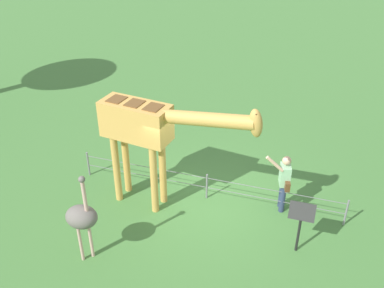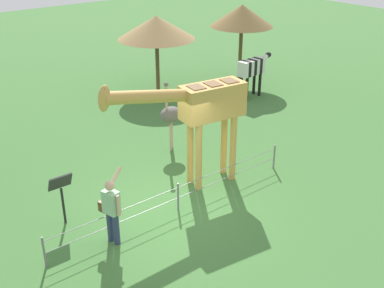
{
  "view_description": "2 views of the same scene",
  "coord_description": "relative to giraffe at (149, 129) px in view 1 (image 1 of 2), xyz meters",
  "views": [
    {
      "loc": [
        2.45,
        -8.82,
        7.19
      ],
      "look_at": [
        -0.3,
        -0.27,
        1.8
      ],
      "focal_mm": 40.69,
      "sensor_mm": 36.0,
      "label": 1
    },
    {
      "loc": [
        6.12,
        8.28,
        6.72
      ],
      "look_at": [
        -0.22,
        0.35,
        1.87
      ],
      "focal_mm": 45.03,
      "sensor_mm": 36.0,
      "label": 2
    }
  ],
  "objects": [
    {
      "name": "ground_plane",
      "position": [
        1.27,
        0.59,
        -2.23
      ],
      "size": [
        60.0,
        60.0,
        0.0
      ],
      "primitive_type": "plane",
      "color": "#427538"
    },
    {
      "name": "wire_fence",
      "position": [
        1.27,
        0.65,
        -1.83
      ],
      "size": [
        7.05,
        0.05,
        0.75
      ],
      "color": "slate",
      "rests_on": "ground_plane"
    },
    {
      "name": "ostrich",
      "position": [
        -0.65,
        -2.24,
        -1.06
      ],
      "size": [
        0.7,
        0.56,
        2.25
      ],
      "color": "#CC9E93",
      "rests_on": "ground_plane"
    },
    {
      "name": "visitor",
      "position": [
        3.2,
        0.79,
        -1.33
      ],
      "size": [
        0.67,
        0.58,
        1.68
      ],
      "color": "navy",
      "rests_on": "ground_plane"
    },
    {
      "name": "giraffe",
      "position": [
        0.0,
        0.0,
        0.0
      ],
      "size": [
        4.0,
        1.03,
        3.31
      ],
      "color": "gold",
      "rests_on": "ground_plane"
    },
    {
      "name": "info_sign",
      "position": [
        3.75,
        -0.58,
        -1.29
      ],
      "size": [
        0.56,
        0.21,
        1.32
      ],
      "color": "black",
      "rests_on": "ground_plane"
    }
  ]
}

